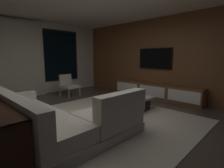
{
  "coord_description": "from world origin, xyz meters",
  "views": [
    {
      "loc": [
        -2.28,
        -2.8,
        1.4
      ],
      "look_at": [
        1.02,
        0.41,
        0.67
      ],
      "focal_mm": 27.32,
      "sensor_mm": 36.0,
      "label": 1
    }
  ],
  "objects_px": {
    "sectional_couch": "(55,121)",
    "accent_chair_near_window": "(68,84)",
    "book_stack_on_coffee_table": "(131,96)",
    "media_console": "(156,92)",
    "coffee_table": "(124,103)",
    "mounted_tv": "(155,59)"
  },
  "relations": [
    {
      "from": "coffee_table",
      "to": "mounted_tv",
      "type": "xyz_separation_m",
      "value": [
        1.82,
        0.19,
        1.16
      ]
    },
    {
      "from": "media_console",
      "to": "mounted_tv",
      "type": "bearing_deg",
      "value": 47.62
    },
    {
      "from": "book_stack_on_coffee_table",
      "to": "media_console",
      "type": "distance_m",
      "value": 1.6
    },
    {
      "from": "accent_chair_near_window",
      "to": "media_console",
      "type": "xyz_separation_m",
      "value": [
        1.82,
        -2.5,
        -0.18
      ]
    },
    {
      "from": "coffee_table",
      "to": "mounted_tv",
      "type": "relative_size",
      "value": 0.95
    },
    {
      "from": "sectional_couch",
      "to": "accent_chair_near_window",
      "type": "distance_m",
      "value": 3.24
    },
    {
      "from": "sectional_couch",
      "to": "mounted_tv",
      "type": "relative_size",
      "value": 2.05
    },
    {
      "from": "book_stack_on_coffee_table",
      "to": "accent_chair_near_window",
      "type": "bearing_deg",
      "value": 95.02
    },
    {
      "from": "sectional_couch",
      "to": "accent_chair_near_window",
      "type": "xyz_separation_m",
      "value": [
        1.88,
        2.64,
        0.14
      ]
    },
    {
      "from": "book_stack_on_coffee_table",
      "to": "media_console",
      "type": "height_order",
      "value": "media_console"
    },
    {
      "from": "accent_chair_near_window",
      "to": "mounted_tv",
      "type": "height_order",
      "value": "mounted_tv"
    },
    {
      "from": "sectional_couch",
      "to": "book_stack_on_coffee_table",
      "type": "bearing_deg",
      "value": -1.19
    },
    {
      "from": "coffee_table",
      "to": "sectional_couch",
      "type": "bearing_deg",
      "value": -176.14
    },
    {
      "from": "accent_chair_near_window",
      "to": "mounted_tv",
      "type": "bearing_deg",
      "value": -49.06
    },
    {
      "from": "media_console",
      "to": "mounted_tv",
      "type": "distance_m",
      "value": 1.13
    },
    {
      "from": "sectional_couch",
      "to": "mounted_tv",
      "type": "height_order",
      "value": "mounted_tv"
    },
    {
      "from": "accent_chair_near_window",
      "to": "media_console",
      "type": "relative_size",
      "value": 0.25
    },
    {
      "from": "media_console",
      "to": "coffee_table",
      "type": "bearing_deg",
      "value": 179.7
    },
    {
      "from": "accent_chair_near_window",
      "to": "media_console",
      "type": "bearing_deg",
      "value": -54.0
    },
    {
      "from": "book_stack_on_coffee_table",
      "to": "accent_chair_near_window",
      "type": "distance_m",
      "value": 2.69
    },
    {
      "from": "coffee_table",
      "to": "media_console",
      "type": "distance_m",
      "value": 1.64
    },
    {
      "from": "sectional_couch",
      "to": "accent_chair_near_window",
      "type": "height_order",
      "value": "sectional_couch"
    }
  ]
}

